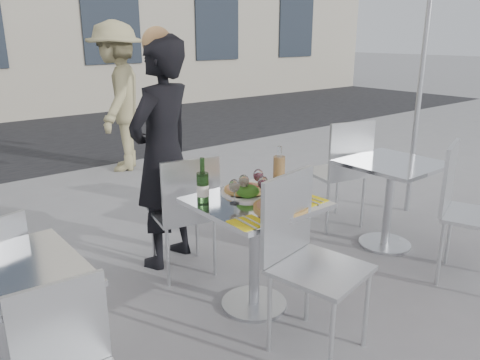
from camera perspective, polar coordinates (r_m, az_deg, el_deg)
ground at (r=3.28m, az=1.72°, el=-14.97°), size 80.00×80.00×0.00m
street_asphalt at (r=8.95m, az=-26.69°, el=4.18°), size 24.00×5.00×0.00m
main_table at (r=3.02m, az=1.81°, el=-6.29°), size 0.72×0.72×0.75m
side_table_left at (r=2.43m, az=-26.99°, el=-14.58°), size 0.72×0.72×0.75m
side_table_right at (r=4.10m, az=17.85°, el=-0.70°), size 0.72×0.72×0.75m
chair_far at (r=3.42m, az=-6.56°, el=-3.27°), size 0.51×0.52×0.94m
chair_near at (r=2.67m, az=7.90°, el=-8.29°), size 0.54×0.55×1.02m
side_chair_rfar at (r=4.37m, az=12.29°, el=1.76°), size 0.57×0.58×1.03m
side_chair_rnear at (r=3.73m, az=25.71°, el=-2.42°), size 0.59×0.60×1.02m
woman_diner at (r=3.60m, az=-9.39°, el=3.06°), size 0.75×0.63×1.76m
pedestrian_b at (r=6.41m, az=-14.62°, el=9.73°), size 1.30×1.43×1.93m
pizza_near at (r=2.83m, az=5.00°, el=-3.20°), size 0.33×0.33×0.02m
pizza_far at (r=3.09m, az=0.59°, el=-1.23°), size 0.31×0.31×0.03m
salad_plate at (r=2.98m, az=0.96°, el=-1.53°), size 0.22×0.22×0.09m
wine_bottle at (r=2.86m, az=-4.56°, el=-0.80°), size 0.07×0.08×0.29m
carafe at (r=3.17m, az=4.78°, el=1.08°), size 0.08×0.08×0.29m
sugar_shaker at (r=3.07m, az=4.49°, el=-0.67°), size 0.06×0.06×0.11m
wineglass_white_a at (r=2.86m, az=-0.69°, el=-0.82°), size 0.07×0.07×0.16m
wineglass_white_b at (r=2.95m, az=0.47°, el=-0.24°), size 0.07×0.07×0.16m
wineglass_red_a at (r=2.92m, az=2.83°, el=-0.42°), size 0.07×0.07×0.16m
wineglass_red_b at (r=3.08m, az=2.24°, el=0.48°), size 0.07×0.07×0.16m
napkin_left at (r=2.60m, az=0.99°, el=-5.21°), size 0.19×0.20×0.01m
napkin_right at (r=2.98m, az=8.40°, el=-2.39°), size 0.19×0.20×0.01m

